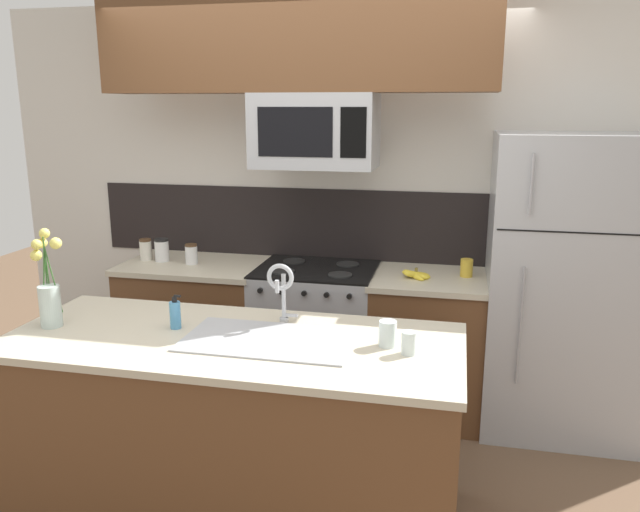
{
  "coord_description": "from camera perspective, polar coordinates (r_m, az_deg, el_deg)",
  "views": [
    {
      "loc": [
        0.87,
        -2.87,
        1.94
      ],
      "look_at": [
        0.17,
        0.27,
        1.16
      ],
      "focal_mm": 35.0,
      "sensor_mm": 36.0,
      "label": 1
    }
  ],
  "objects": [
    {
      "name": "ground_plane",
      "position": [
        3.57,
        -3.77,
        -19.33
      ],
      "size": [
        10.0,
        10.0,
        0.0
      ],
      "primitive_type": "plane",
      "color": "brown"
    },
    {
      "name": "back_counter_left",
      "position": [
        4.39,
        -11.12,
        -6.38
      ],
      "size": [
        0.94,
        0.65,
        0.91
      ],
      "color": "brown",
      "rests_on": "ground"
    },
    {
      "name": "storage_jar_tall",
      "position": [
        4.41,
        -15.65,
        0.57
      ],
      "size": [
        0.08,
        0.08,
        0.15
      ],
      "color": "silver",
      "rests_on": "back_counter_left"
    },
    {
      "name": "banana_bunch",
      "position": [
        3.85,
        8.78,
        -1.71
      ],
      "size": [
        0.19,
        0.16,
        0.08
      ],
      "color": "yellow",
      "rests_on": "back_counter_right"
    },
    {
      "name": "drinking_glass",
      "position": [
        2.76,
        6.21,
        -7.07
      ],
      "size": [
        0.08,
        0.08,
        0.12
      ],
      "color": "silver",
      "rests_on": "island_counter"
    },
    {
      "name": "coffee_tin",
      "position": [
        3.94,
        13.25,
        -1.06
      ],
      "size": [
        0.08,
        0.08,
        0.11
      ],
      "primitive_type": "cylinder",
      "color": "gold",
      "rests_on": "back_counter_right"
    },
    {
      "name": "upper_cabinet_band",
      "position": [
        3.86,
        -2.34,
        19.12
      ],
      "size": [
        2.36,
        0.34,
        0.6
      ],
      "primitive_type": "cube",
      "color": "brown"
    },
    {
      "name": "back_counter_right",
      "position": [
        4.05,
        9.75,
        -8.06
      ],
      "size": [
        0.71,
        0.65,
        0.91
      ],
      "color": "brown",
      "rests_on": "ground"
    },
    {
      "name": "microwave",
      "position": [
        3.85,
        -0.44,
        11.37
      ],
      "size": [
        0.74,
        0.4,
        0.44
      ],
      "color": "#A8AAAF"
    },
    {
      "name": "splash_band",
      "position": [
        4.26,
        0.62,
        2.93
      ],
      "size": [
        3.27,
        0.01,
        0.48
      ],
      "primitive_type": "cube",
      "color": "black",
      "rests_on": "rear_partition"
    },
    {
      "name": "kitchen_sink",
      "position": [
        2.86,
        -4.72,
        -8.99
      ],
      "size": [
        0.76,
        0.44,
        0.16
      ],
      "color": "#ADAFB5",
      "rests_on": "island_counter"
    },
    {
      "name": "spare_glass",
      "position": [
        2.69,
        8.13,
        -7.88
      ],
      "size": [
        0.06,
        0.06,
        0.1
      ],
      "color": "silver",
      "rests_on": "island_counter"
    },
    {
      "name": "flower_vase",
      "position": [
        3.23,
        -23.53,
        -3.28
      ],
      "size": [
        0.16,
        0.14,
        0.46
      ],
      "color": "silver",
      "rests_on": "island_counter"
    },
    {
      "name": "dish_soap_bottle",
      "position": [
        3.03,
        -13.1,
        -5.22
      ],
      "size": [
        0.06,
        0.05,
        0.16
      ],
      "color": "#4C93C6",
      "rests_on": "island_counter"
    },
    {
      "name": "island_counter",
      "position": [
        3.08,
        -7.77,
        -15.31
      ],
      "size": [
        2.08,
        0.86,
        0.91
      ],
      "color": "brown",
      "rests_on": "ground"
    },
    {
      "name": "stove_range",
      "position": [
        4.14,
        -0.34,
        -7.3
      ],
      "size": [
        0.76,
        0.64,
        0.93
      ],
      "color": "#A8AAAF",
      "rests_on": "ground"
    },
    {
      "name": "storage_jar_medium",
      "position": [
        4.35,
        -14.26,
        0.54
      ],
      "size": [
        0.09,
        0.09,
        0.15
      ],
      "color": "silver",
      "rests_on": "back_counter_left"
    },
    {
      "name": "sink_faucet",
      "position": [
        2.97,
        -3.56,
        -2.66
      ],
      "size": [
        0.14,
        0.14,
        0.31
      ],
      "color": "#B7BABF",
      "rests_on": "island_counter"
    },
    {
      "name": "rear_partition",
      "position": [
        4.23,
        4.78,
        4.89
      ],
      "size": [
        5.2,
        0.1,
        2.6
      ],
      "primitive_type": "cube",
      "color": "silver",
      "rests_on": "ground"
    },
    {
      "name": "storage_jar_short",
      "position": [
        4.23,
        -11.68,
        0.17
      ],
      "size": [
        0.08,
        0.08,
        0.13
      ],
      "color": "silver",
      "rests_on": "back_counter_left"
    },
    {
      "name": "refrigerator",
      "position": [
        3.98,
        21.33,
        -2.56
      ],
      "size": [
        0.88,
        0.74,
        1.79
      ],
      "color": "#A8AAAF",
      "rests_on": "ground"
    }
  ]
}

